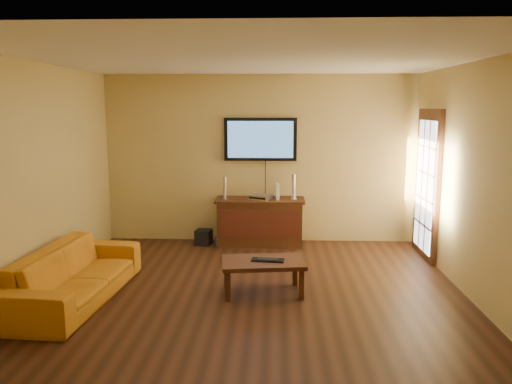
# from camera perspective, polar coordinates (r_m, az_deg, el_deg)

# --- Properties ---
(ground_plane) EXTENTS (5.00, 5.00, 0.00)m
(ground_plane) POSITION_cam_1_polar(r_m,az_deg,el_deg) (5.97, -0.36, -11.79)
(ground_plane) COLOR black
(ground_plane) RESTS_ON ground
(room_walls) EXTENTS (5.00, 5.00, 5.00)m
(room_walls) POSITION_cam_1_polar(r_m,az_deg,el_deg) (6.20, -0.11, 5.09)
(room_walls) COLOR tan
(room_walls) RESTS_ON ground
(french_door) EXTENTS (0.07, 1.02, 2.22)m
(french_door) POSITION_cam_1_polar(r_m,az_deg,el_deg) (7.66, 18.94, 0.64)
(french_door) COLOR #391C0D
(french_door) RESTS_ON ground
(media_console) EXTENTS (1.41, 0.54, 0.75)m
(media_console) POSITION_cam_1_polar(r_m,az_deg,el_deg) (7.98, 0.45, -3.40)
(media_console) COLOR #391C0D
(media_console) RESTS_ON ground
(television) EXTENTS (1.16, 0.08, 0.69)m
(television) POSITION_cam_1_polar(r_m,az_deg,el_deg) (8.02, 0.51, 6.04)
(television) COLOR black
(television) RESTS_ON ground
(coffee_table) EXTENTS (1.03, 0.69, 0.40)m
(coffee_table) POSITION_cam_1_polar(r_m,az_deg,el_deg) (5.95, 0.81, -8.33)
(coffee_table) COLOR #391C0D
(coffee_table) RESTS_ON ground
(sofa) EXTENTS (0.76, 2.11, 0.81)m
(sofa) POSITION_cam_1_polar(r_m,az_deg,el_deg) (6.09, -20.00, -7.90)
(sofa) COLOR orange
(sofa) RESTS_ON ground
(speaker_left) EXTENTS (0.09, 0.09, 0.35)m
(speaker_left) POSITION_cam_1_polar(r_m,az_deg,el_deg) (7.89, -3.58, 0.35)
(speaker_left) COLOR silver
(speaker_left) RESTS_ON media_console
(speaker_right) EXTENTS (0.11, 0.11, 0.39)m
(speaker_right) POSITION_cam_1_polar(r_m,az_deg,el_deg) (7.89, 4.31, 0.49)
(speaker_right) COLOR silver
(speaker_right) RESTS_ON media_console
(av_receiver) EXTENTS (0.40, 0.35, 0.08)m
(av_receiver) POSITION_cam_1_polar(r_m,az_deg,el_deg) (7.86, 0.50, -0.57)
(av_receiver) COLOR silver
(av_receiver) RESTS_ON media_console
(game_console) EXTENTS (0.06, 0.18, 0.24)m
(game_console) POSITION_cam_1_polar(r_m,az_deg,el_deg) (7.86, 2.47, 0.02)
(game_console) COLOR white
(game_console) RESTS_ON media_console
(subwoofer) EXTENTS (0.27, 0.27, 0.24)m
(subwoofer) POSITION_cam_1_polar(r_m,az_deg,el_deg) (8.09, -6.01, -5.15)
(subwoofer) COLOR black
(subwoofer) RESTS_ON ground
(bottle) EXTENTS (0.07, 0.07, 0.19)m
(bottle) POSITION_cam_1_polar(r_m,az_deg,el_deg) (7.89, -4.48, -5.72)
(bottle) COLOR white
(bottle) RESTS_ON ground
(keyboard) EXTENTS (0.40, 0.19, 0.02)m
(keyboard) POSITION_cam_1_polar(r_m,az_deg,el_deg) (5.92, 1.38, -7.76)
(keyboard) COLOR black
(keyboard) RESTS_ON coffee_table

